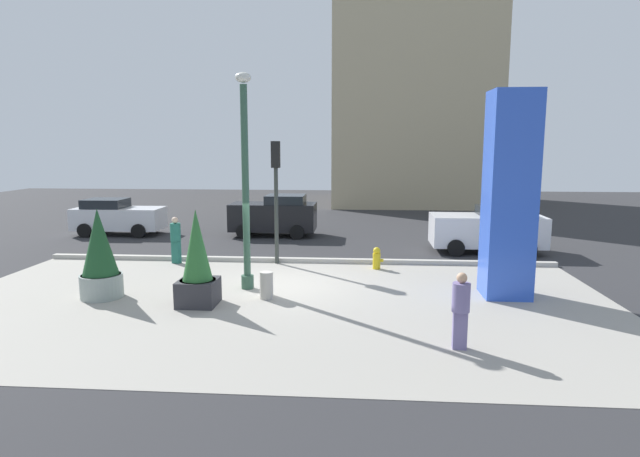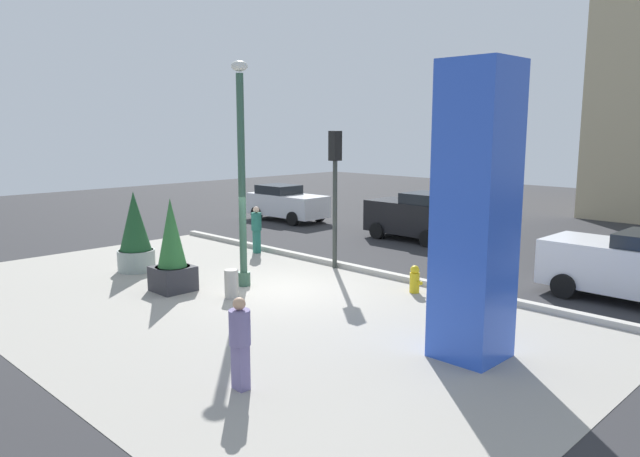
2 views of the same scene
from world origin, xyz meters
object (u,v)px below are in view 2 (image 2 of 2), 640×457
Objects in this scene: fire_hydrant at (415,279)px; car_passing_lane at (286,203)px; pedestrian_by_curb at (256,227)px; potted_plant_near_left at (135,235)px; potted_plant_curbside at (172,250)px; car_curb_east at (417,216)px; pedestrian_crossing at (240,339)px; art_pillar_blue at (476,214)px; lamp_post at (242,180)px; traffic_light_far_side at (335,176)px; concrete_bollard at (231,284)px; car_curb_west at (635,266)px.

fire_hydrant is 0.19× the size of car_passing_lane.
potted_plant_near_left is at bearing -97.55° from pedestrian_by_curb.
potted_plant_curbside is 0.65× the size of car_curb_east.
fire_hydrant is 0.47× the size of pedestrian_crossing.
pedestrian_crossing is 0.97× the size of pedestrian_by_curb.
art_pillar_blue is 17.87m from car_passing_lane.
car_passing_lane is at bearing 132.15° from lamp_post.
potted_plant_near_left is 0.97× the size of potted_plant_curbside.
potted_plant_curbside is at bearing 157.74° from pedestrian_crossing.
potted_plant_curbside is 0.59× the size of traffic_light_far_side.
concrete_bollard is 0.18× the size of traffic_light_far_side.
potted_plant_curbside is at bearing -64.59° from pedestrian_by_curb.
potted_plant_near_left is 6.38m from traffic_light_far_side.
traffic_light_far_side reaches higher than car_passing_lane.
traffic_light_far_side is at bearing 4.08° from pedestrian_by_curb.
car_curb_west is at bearing 14.28° from pedestrian_by_curb.
fire_hydrant is 1.00× the size of concrete_bollard.
pedestrian_by_curb is (-3.20, 3.09, -2.05)m from lamp_post.
lamp_post reaches higher than pedestrian_crossing.
traffic_light_far_side is at bearing 75.72° from potted_plant_curbside.
art_pillar_blue reaches higher than potted_plant_near_left.
car_passing_lane reaches higher than pedestrian_crossing.
pedestrian_crossing reaches higher than fire_hydrant.
car_curb_west reaches higher than car_passing_lane.
potted_plant_near_left is 2.87m from potted_plant_curbside.
car_curb_east is at bearing 130.30° from art_pillar_blue.
fire_hydrant is 4.34m from traffic_light_far_side.
car_curb_east is 0.91× the size of car_curb_west.
car_curb_west reaches higher than pedestrian_by_curb.
lamp_post is at bearing -143.89° from car_curb_west.
car_passing_lane is 0.95× the size of car_curb_west.
car_passing_lane is 7.54m from pedestrian_by_curb.
lamp_post is 2.48× the size of potted_plant_near_left.
fire_hydrant is (7.59, 3.96, -0.76)m from potted_plant_near_left.
potted_plant_curbside is 0.59× the size of car_curb_west.
potted_plant_near_left is 14.00m from car_curb_west.
traffic_light_far_side reaches higher than car_curb_west.
car_curb_west is (4.41, 3.25, 0.55)m from fire_hydrant.
traffic_light_far_side is (-3.48, 0.59, 2.52)m from fire_hydrant.
art_pillar_blue is 1.43× the size of car_curb_east.
car_passing_lane is at bearing -178.03° from car_curb_east.
pedestrian_by_curb reaches higher than fire_hydrant.
car_curb_east is 14.62m from pedestrian_crossing.
traffic_light_far_side is (-0.40, 4.32, 2.52)m from concrete_bollard.
art_pillar_blue is at bearing -40.78° from fire_hydrant.
car_curb_west is (7.49, 6.97, 0.54)m from concrete_bollard.
car_passing_lane is at bearing 152.66° from fire_hydrant.
lamp_post reaches higher than fire_hydrant.
art_pillar_blue is 1.37× the size of car_passing_lane.
potted_plant_curbside is 6.73m from pedestrian_crossing.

